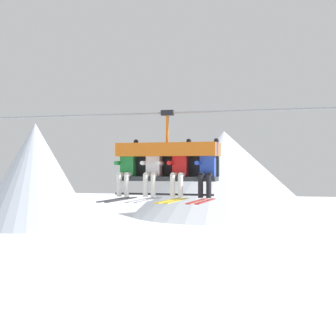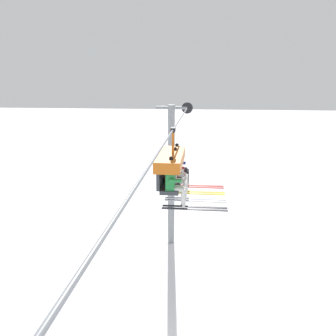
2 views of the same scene
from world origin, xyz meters
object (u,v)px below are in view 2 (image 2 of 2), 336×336
at_px(lift_tower_far, 172,173).
at_px(skier_blue, 180,165).
at_px(skier_white, 177,177).
at_px(skier_red, 179,170).
at_px(skier_green, 175,183).
at_px(chairlift_chair, 170,164).

bearing_deg(lift_tower_far, skier_blue, -172.27).
bearing_deg(skier_blue, lift_tower_far, 7.73).
bearing_deg(skier_white, lift_tower_far, 6.60).
height_order(skier_red, skier_blue, same).
distance_m(skier_green, skier_blue, 1.85).
relative_size(chairlift_chair, skier_red, 1.34).
xyz_separation_m(chairlift_chair, skier_white, (-0.31, -0.22, -0.29)).
xyz_separation_m(lift_tower_far, chairlift_chair, (-7.72, -0.71, 2.45)).
relative_size(lift_tower_far, chairlift_chair, 3.41).
height_order(chairlift_chair, skier_white, chairlift_chair).
height_order(chairlift_chair, skier_green, chairlift_chair).
bearing_deg(chairlift_chair, skier_green, -166.86).
bearing_deg(skier_blue, skier_white, -179.68).
distance_m(skier_green, skier_red, 1.23).
bearing_deg(skier_red, lift_tower_far, 7.10).
distance_m(lift_tower_far, chairlift_chair, 8.13).
relative_size(chairlift_chair, skier_white, 1.34).
bearing_deg(skier_green, lift_tower_far, 6.09).
bearing_deg(chairlift_chair, skier_white, -144.25).
xyz_separation_m(chairlift_chair, skier_red, (0.31, -0.21, -0.27)).
height_order(chairlift_chair, skier_red, chairlift_chair).
bearing_deg(lift_tower_far, chairlift_chair, -174.76).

